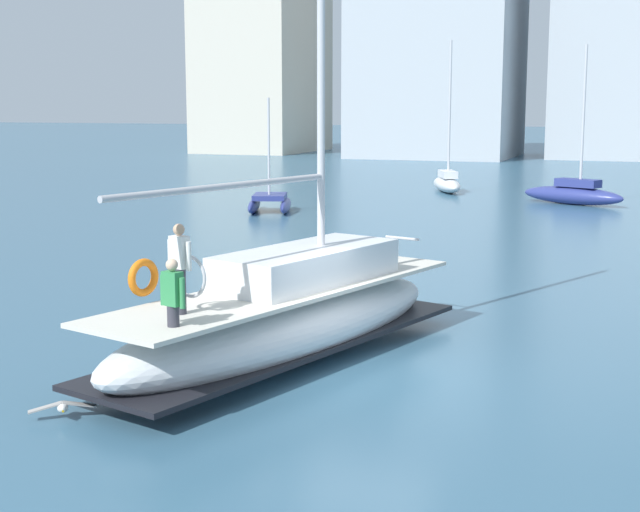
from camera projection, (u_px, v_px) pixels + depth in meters
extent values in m
plane|color=#38607A|center=(366.00, 376.00, 17.33)|extent=(400.00, 400.00, 0.00)
ellipsoid|color=silver|center=(285.00, 326.00, 18.27)|extent=(4.99, 9.89, 1.40)
cube|color=black|center=(285.00, 341.00, 18.32)|extent=(4.95, 9.71, 0.10)
cube|color=beige|center=(285.00, 289.00, 18.14)|extent=(4.67, 9.37, 0.08)
cube|color=silver|center=(307.00, 265.00, 18.65)|extent=(2.82, 4.62, 0.70)
cylinder|color=silver|center=(321.00, 31.00, 18.27)|extent=(0.16, 0.16, 10.01)
cylinder|color=#B7B7BC|center=(226.00, 186.00, 16.46)|extent=(1.72, 5.56, 0.12)
cylinder|color=silver|center=(402.00, 238.00, 21.57)|extent=(0.88, 0.31, 0.06)
torus|color=orange|center=(143.00, 278.00, 16.66)|extent=(0.33, 0.71, 0.70)
cylinder|color=#33333D|center=(180.00, 291.00, 15.79)|extent=(0.20, 0.20, 0.80)
cube|color=white|center=(179.00, 252.00, 15.68)|extent=(0.36, 0.28, 0.56)
sphere|color=tan|center=(179.00, 230.00, 15.61)|extent=(0.20, 0.20, 0.20)
cylinder|color=white|center=(170.00, 254.00, 15.81)|extent=(0.09, 0.09, 0.50)
cylinder|color=white|center=(189.00, 256.00, 15.56)|extent=(0.09, 0.09, 0.50)
cylinder|color=#33333D|center=(173.00, 316.00, 14.93)|extent=(0.20, 0.20, 0.35)
cube|color=#338C4C|center=(173.00, 289.00, 14.86)|extent=(0.36, 0.28, 0.56)
sphere|color=beige|center=(172.00, 265.00, 14.79)|extent=(0.20, 0.20, 0.20)
cylinder|color=#338C4C|center=(163.00, 290.00, 14.99)|extent=(0.09, 0.09, 0.50)
cylinder|color=#338C4C|center=(182.00, 293.00, 14.74)|extent=(0.09, 0.09, 0.50)
torus|color=silver|center=(190.00, 277.00, 15.94)|extent=(0.75, 0.27, 0.76)
ellipsoid|color=navy|center=(286.00, 205.00, 43.49)|extent=(1.64, 3.91, 0.64)
ellipsoid|color=navy|center=(254.00, 205.00, 43.55)|extent=(1.64, 3.91, 0.64)
cube|color=navy|center=(270.00, 197.00, 43.45)|extent=(2.10, 2.54, 0.24)
cylinder|color=silver|center=(269.00, 146.00, 42.77)|extent=(0.11, 0.11, 4.49)
ellipsoid|color=silver|center=(447.00, 185.00, 53.60)|extent=(3.17, 5.32, 0.85)
cube|color=silver|center=(448.00, 174.00, 53.24)|extent=(1.55, 2.25, 0.40)
cylinder|color=silver|center=(450.00, 110.00, 52.51)|extent=(0.13, 0.13, 7.78)
ellipsoid|color=navy|center=(572.00, 195.00, 46.91)|extent=(5.63, 3.57, 0.91)
cube|color=navy|center=(578.00, 183.00, 46.60)|extent=(2.39, 1.73, 0.40)
cylinder|color=silver|center=(583.00, 117.00, 45.96)|extent=(0.14, 0.14, 7.08)
ellipsoid|color=silver|center=(62.00, 407.00, 14.92)|extent=(0.36, 0.40, 0.16)
sphere|color=silver|center=(63.00, 409.00, 14.74)|extent=(0.11, 0.11, 0.11)
cone|color=gold|center=(63.00, 411.00, 14.68)|extent=(0.07, 0.08, 0.04)
cube|color=#9E9993|center=(80.00, 404.00, 15.00)|extent=(0.51, 0.44, 0.14)
cube|color=#9E9993|center=(45.00, 407.00, 14.84)|extent=(0.51, 0.44, 0.14)
cube|color=beige|center=(263.00, 49.00, 98.18)|extent=(10.60, 14.91, 21.70)
cube|color=#B2B7BC|center=(440.00, 11.00, 88.34)|extent=(14.80, 15.36, 27.73)
cube|color=#B2B7BC|center=(621.00, 27.00, 85.91)|extent=(11.72, 11.95, 24.36)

